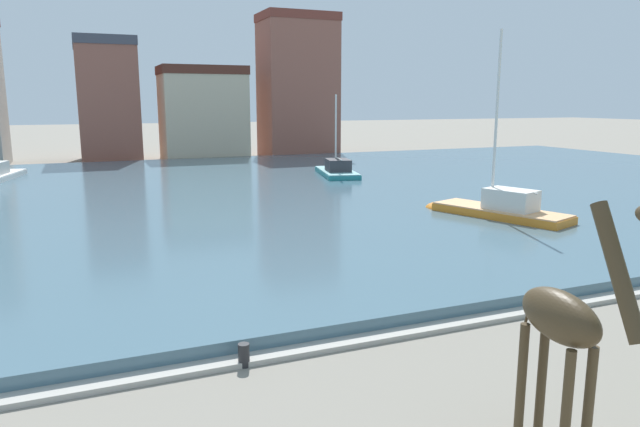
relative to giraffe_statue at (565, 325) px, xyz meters
The scene contains 9 objects.
harbor_water 25.95m from the giraffe_statue, 89.88° to the left, with size 84.69×40.91×0.42m, color #476675.
quay_edge_coping 5.61m from the giraffe_statue, 89.40° to the left, with size 84.69×0.50×0.12m, color #ADA89E.
giraffe_statue is the anchor object (origin of this frame).
sailboat_orange 17.99m from the giraffe_statue, 54.35° to the left, with size 3.97×7.15×8.42m.
sailboat_teal 32.36m from the giraffe_statue, 71.92° to the left, with size 3.45×6.87×5.89m.
mooring_bollard 6.44m from the giraffe_statue, 124.90° to the left, with size 0.24×0.24×0.50m, color #232326.
townhouse_corner_house 51.25m from the giraffe_statue, 94.08° to the left, with size 5.16×7.47×10.95m.
townhouse_tall_gabled 49.33m from the giraffe_statue, 84.60° to the left, with size 7.76×5.26×8.60m.
townhouse_narrow_midrow 51.04m from the giraffe_statue, 74.01° to the left, with size 7.20×5.17×13.74m.
Camera 1 is at (-6.41, -1.87, 5.43)m, focal length 32.67 mm.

